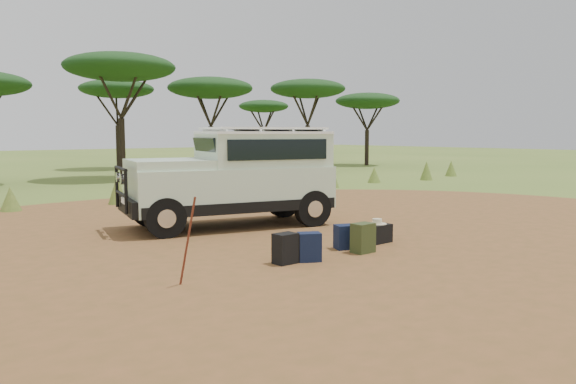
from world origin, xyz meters
TOP-DOWN VIEW (x-y plane):
  - ground at (0.00, 0.00)m, footprint 140.00×140.00m
  - dirt_clearing at (0.00, 0.00)m, footprint 23.00×23.00m
  - grass_fringe at (0.12, 8.67)m, footprint 36.60×1.60m
  - acacia_treeline at (0.75, 19.81)m, footprint 46.70×13.20m
  - safari_vehicle at (0.57, 3.00)m, footprint 5.14×3.00m
  - walking_staff at (-2.99, -0.99)m, footprint 0.15×0.32m
  - backpack_black at (-1.01, -0.80)m, footprint 0.39×0.29m
  - backpack_navy at (-0.58, -0.92)m, footprint 0.47×0.43m
  - backpack_olive at (0.66, -1.03)m, footprint 0.41×0.30m
  - duffel_navy at (0.66, -0.59)m, footprint 0.51×0.45m
  - hard_case at (1.59, -0.54)m, footprint 0.55×0.39m
  - stuff_sack at (-0.53, -0.85)m, footprint 0.34×0.34m
  - safari_hat at (1.59, -0.54)m, footprint 0.38×0.38m

SIDE VIEW (x-z plane):
  - ground at x=0.00m, z-range 0.00..0.00m
  - dirt_clearing at x=0.00m, z-range 0.00..0.01m
  - stuff_sack at x=-0.53m, z-range 0.00..0.28m
  - hard_case at x=1.59m, z-range 0.00..0.38m
  - duffel_navy at x=0.66m, z-range 0.00..0.47m
  - backpack_navy at x=-0.58m, z-range 0.00..0.51m
  - backpack_black at x=-1.01m, z-range 0.00..0.53m
  - backpack_olive at x=0.66m, z-range 0.00..0.56m
  - grass_fringe at x=0.12m, z-range -0.05..0.85m
  - safari_hat at x=1.59m, z-range 0.37..0.48m
  - walking_staff at x=-2.99m, z-range 0.00..1.32m
  - safari_vehicle at x=0.57m, z-range -0.04..2.32m
  - acacia_treeline at x=0.75m, z-range 1.74..8.00m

